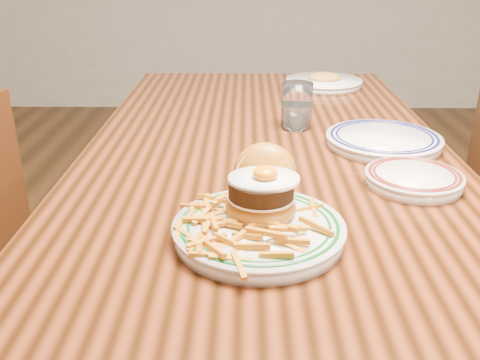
{
  "coord_description": "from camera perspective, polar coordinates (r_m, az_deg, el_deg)",
  "views": [
    {
      "loc": [
        -0.05,
        -1.18,
        1.18
      ],
      "look_at": [
        -0.06,
        -0.42,
        0.85
      ],
      "focal_mm": 40.0,
      "sensor_mm": 36.0,
      "label": 1
    }
  ],
  "objects": [
    {
      "name": "table",
      "position": [
        1.29,
        2.87,
        -0.12
      ],
      "size": [
        0.85,
        1.6,
        0.75
      ],
      "color": "black",
      "rests_on": "floor"
    },
    {
      "name": "main_plate",
      "position": [
        0.86,
        2.14,
        -3.63
      ],
      "size": [
        0.27,
        0.29,
        0.13
      ],
      "rotation": [
        0.0,
        0.0,
        -0.11
      ],
      "color": "silver",
      "rests_on": "table"
    },
    {
      "name": "side_plate",
      "position": [
        1.09,
        18.05,
        0.21
      ],
      "size": [
        0.19,
        0.19,
        0.03
      ],
      "rotation": [
        0.0,
        0.0,
        -0.0
      ],
      "color": "silver",
      "rests_on": "table"
    },
    {
      "name": "rear_plate",
      "position": [
        1.29,
        15.06,
        4.17
      ],
      "size": [
        0.27,
        0.27,
        0.03
      ],
      "rotation": [
        0.0,
        0.0,
        -0.26
      ],
      "color": "silver",
      "rests_on": "table"
    },
    {
      "name": "water_glass",
      "position": [
        1.38,
        6.06,
        7.6
      ],
      "size": [
        0.08,
        0.08,
        0.12
      ],
      "color": "white",
      "rests_on": "table"
    },
    {
      "name": "far_plate",
      "position": [
        1.84,
        8.93,
        10.3
      ],
      "size": [
        0.25,
        0.25,
        0.05
      ],
      "rotation": [
        0.0,
        0.0,
        0.35
      ],
      "color": "silver",
      "rests_on": "table"
    }
  ]
}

